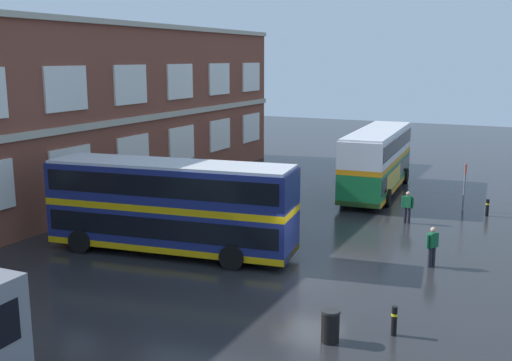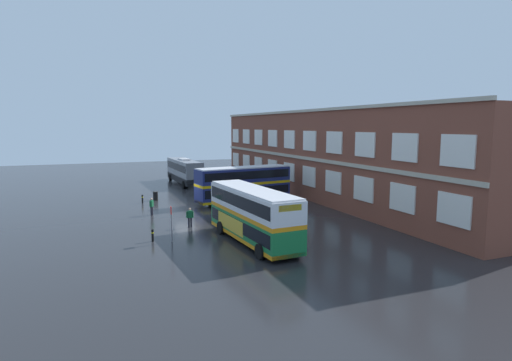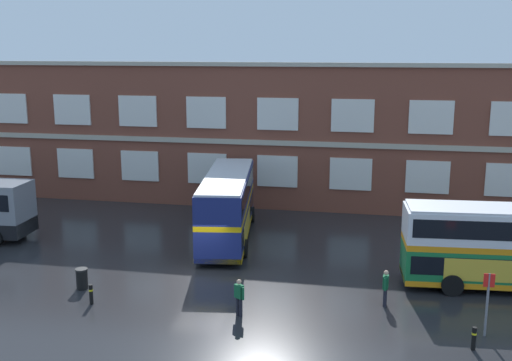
{
  "view_description": "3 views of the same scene",
  "coord_description": "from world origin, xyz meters",
  "px_view_note": "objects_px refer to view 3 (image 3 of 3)",
  "views": [
    {
      "loc": [
        -21.39,
        -8.0,
        8.48
      ],
      "look_at": [
        4.9,
        4.82,
        2.52
      ],
      "focal_mm": 42.26,
      "sensor_mm": 36.0,
      "label": 1
    },
    {
      "loc": [
        44.26,
        -9.48,
        8.69
      ],
      "look_at": [
        7.44,
        5.13,
        3.5
      ],
      "focal_mm": 29.43,
      "sensor_mm": 36.0,
      "label": 2
    },
    {
      "loc": [
        8.72,
        -28.68,
        11.59
      ],
      "look_at": [
        2.33,
        3.6,
        4.42
      ],
      "focal_mm": 43.16,
      "sensor_mm": 36.0,
      "label": 3
    }
  ],
  "objects_px": {
    "double_decker_near": "(227,205)",
    "safety_bollard_east": "(91,294)",
    "safety_bollard_west": "(474,338)",
    "second_passenger": "(385,286)",
    "bus_stand_flag": "(488,299)",
    "station_litter_bin": "(82,279)",
    "waiting_passenger": "(239,296)"
  },
  "relations": [
    {
      "from": "second_passenger",
      "to": "safety_bollard_west",
      "type": "xyz_separation_m",
      "value": [
        3.37,
        -3.62,
        -0.44
      ]
    },
    {
      "from": "double_decker_near",
      "to": "second_passenger",
      "type": "height_order",
      "value": "double_decker_near"
    },
    {
      "from": "double_decker_near",
      "to": "bus_stand_flag",
      "type": "distance_m",
      "value": 17.14
    },
    {
      "from": "safety_bollard_east",
      "to": "waiting_passenger",
      "type": "bearing_deg",
      "value": 0.76
    },
    {
      "from": "bus_stand_flag",
      "to": "safety_bollard_west",
      "type": "bearing_deg",
      "value": -115.42
    },
    {
      "from": "safety_bollard_east",
      "to": "bus_stand_flag",
      "type": "bearing_deg",
      "value": 0.55
    },
    {
      "from": "double_decker_near",
      "to": "station_litter_bin",
      "type": "relative_size",
      "value": 10.93
    },
    {
      "from": "second_passenger",
      "to": "station_litter_bin",
      "type": "distance_m",
      "value": 14.55
    },
    {
      "from": "station_litter_bin",
      "to": "second_passenger",
      "type": "bearing_deg",
      "value": 3.22
    },
    {
      "from": "waiting_passenger",
      "to": "station_litter_bin",
      "type": "distance_m",
      "value": 8.38
    },
    {
      "from": "bus_stand_flag",
      "to": "safety_bollard_west",
      "type": "distance_m",
      "value": 1.87
    },
    {
      "from": "station_litter_bin",
      "to": "safety_bollard_east",
      "type": "xyz_separation_m",
      "value": [
        1.28,
        -1.64,
        -0.03
      ]
    },
    {
      "from": "double_decker_near",
      "to": "safety_bollard_west",
      "type": "bearing_deg",
      "value": -43.02
    },
    {
      "from": "double_decker_near",
      "to": "safety_bollard_east",
      "type": "distance_m",
      "value": 11.56
    },
    {
      "from": "second_passenger",
      "to": "safety_bollard_east",
      "type": "relative_size",
      "value": 1.79
    },
    {
      "from": "station_litter_bin",
      "to": "safety_bollard_west",
      "type": "distance_m",
      "value": 18.11
    },
    {
      "from": "second_passenger",
      "to": "bus_stand_flag",
      "type": "bearing_deg",
      "value": -29.83
    },
    {
      "from": "second_passenger",
      "to": "bus_stand_flag",
      "type": "relative_size",
      "value": 0.63
    },
    {
      "from": "second_passenger",
      "to": "safety_bollard_east",
      "type": "xyz_separation_m",
      "value": [
        -13.24,
        -2.46,
        -0.44
      ]
    },
    {
      "from": "safety_bollard_west",
      "to": "safety_bollard_east",
      "type": "bearing_deg",
      "value": 175.99
    },
    {
      "from": "waiting_passenger",
      "to": "safety_bollard_east",
      "type": "xyz_separation_m",
      "value": [
        -6.95,
        -0.09,
        -0.44
      ]
    },
    {
      "from": "bus_stand_flag",
      "to": "station_litter_bin",
      "type": "xyz_separation_m",
      "value": [
        -18.52,
        1.47,
        -1.12
      ]
    },
    {
      "from": "double_decker_near",
      "to": "waiting_passenger",
      "type": "xyz_separation_m",
      "value": [
        3.15,
        -10.7,
        -1.22
      ]
    },
    {
      "from": "bus_stand_flag",
      "to": "station_litter_bin",
      "type": "relative_size",
      "value": 2.62
    },
    {
      "from": "double_decker_near",
      "to": "safety_bollard_west",
      "type": "relative_size",
      "value": 11.85
    },
    {
      "from": "waiting_passenger",
      "to": "bus_stand_flag",
      "type": "xyz_separation_m",
      "value": [
        10.29,
        0.07,
        0.7
      ]
    },
    {
      "from": "bus_stand_flag",
      "to": "safety_bollard_west",
      "type": "height_order",
      "value": "bus_stand_flag"
    },
    {
      "from": "second_passenger",
      "to": "safety_bollard_east",
      "type": "height_order",
      "value": "second_passenger"
    },
    {
      "from": "safety_bollard_west",
      "to": "safety_bollard_east",
      "type": "height_order",
      "value": "same"
    },
    {
      "from": "double_decker_near",
      "to": "waiting_passenger",
      "type": "distance_m",
      "value": 11.22
    },
    {
      "from": "waiting_passenger",
      "to": "safety_bollard_west",
      "type": "height_order",
      "value": "waiting_passenger"
    },
    {
      "from": "double_decker_near",
      "to": "station_litter_bin",
      "type": "bearing_deg",
      "value": -119.04
    }
  ]
}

